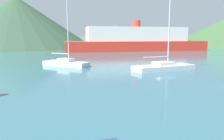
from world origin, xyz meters
TOP-DOWN VIEW (x-y plane):
  - sailboat_inner at (5.31, 21.25)m, footprint 6.90×4.20m
  - sailboat_outer at (-5.17, 25.21)m, footprint 5.78×4.49m
  - ferry_distant at (8.21, 51.95)m, footprint 34.54×12.35m
  - hill_central at (-26.50, 72.10)m, footprint 48.23×48.23m
  - hill_east at (6.80, 83.08)m, footprint 44.81×44.81m

SIDE VIEW (x-z plane):
  - sailboat_inner at x=5.31m, z-range -3.20..3.90m
  - sailboat_outer at x=-5.17m, z-range -4.47..5.33m
  - ferry_distant at x=8.21m, z-range -1.14..6.03m
  - hill_east at x=6.80m, z-range 0.00..7.88m
  - hill_central at x=-26.50m, z-range 0.00..15.92m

